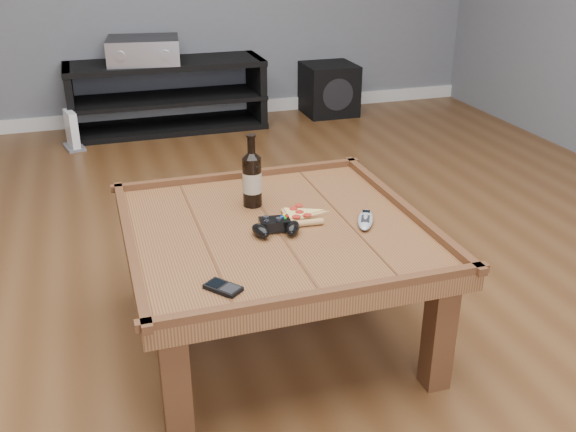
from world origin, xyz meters
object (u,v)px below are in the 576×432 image
object	(u,v)px
beer_bottle	(252,178)
game_controller	(276,227)
pizza_slice	(300,215)
smartphone	(223,288)
av_receiver	(144,50)
game_console	(72,132)
coffee_table	(275,242)
subwoofer	(329,89)
media_console	(167,96)
remote_control	(365,220)

from	to	relation	value
beer_bottle	game_controller	distance (m)	0.26
game_controller	pizza_slice	distance (m)	0.15
beer_bottle	smartphone	size ratio (longest dim) A/B	2.29
game_controller	smartphone	world-z (taller)	game_controller
av_receiver	game_console	world-z (taller)	av_receiver
coffee_table	subwoofer	world-z (taller)	coffee_table
beer_bottle	game_console	world-z (taller)	beer_bottle
media_console	subwoofer	world-z (taller)	media_console
media_console	remote_control	size ratio (longest dim) A/B	8.05
smartphone	game_console	bearing A→B (deg)	59.75
game_controller	smartphone	distance (m)	0.39
subwoofer	av_receiver	bearing A→B (deg)	-177.49
coffee_table	pizza_slice	xyz separation A→B (m)	(0.11, 0.04, 0.07)
beer_bottle	av_receiver	distance (m)	2.55
beer_bottle	coffee_table	bearing A→B (deg)	-82.42
game_console	game_controller	bearing A→B (deg)	-87.92
pizza_slice	coffee_table	bearing A→B (deg)	-154.24
game_controller	subwoofer	bearing A→B (deg)	72.14
subwoofer	smartphone	bearing A→B (deg)	-115.63
remote_control	subwoofer	size ratio (longest dim) A/B	0.43
game_controller	av_receiver	size ratio (longest dim) A/B	0.34
media_console	game_controller	xyz separation A→B (m)	(-0.01, -2.80, 0.23)
smartphone	remote_control	bearing A→B (deg)	-11.75
media_console	av_receiver	xyz separation A→B (m)	(-0.14, -0.01, 0.34)
media_console	game_console	world-z (taller)	media_console
beer_bottle	game_controller	size ratio (longest dim) A/B	1.48
subwoofer	game_console	distance (m)	1.98
remote_control	av_receiver	distance (m)	2.85
beer_bottle	game_controller	bearing A→B (deg)	-86.73
coffee_table	av_receiver	distance (m)	2.75
remote_control	game_console	bearing A→B (deg)	137.72
beer_bottle	pizza_slice	size ratio (longest dim) A/B	1.15
game_controller	remote_control	size ratio (longest dim) A/B	1.04
pizza_slice	game_controller	bearing A→B (deg)	-136.63
remote_control	av_receiver	xyz separation A→B (m)	(-0.45, 2.81, 0.12)
beer_bottle	game_console	distance (m)	2.43
media_console	remote_control	xyz separation A→B (m)	(0.31, -2.82, 0.22)
remote_control	subwoofer	distance (m)	3.04
coffee_table	smartphone	size ratio (longest dim) A/B	8.77
av_receiver	media_console	bearing A→B (deg)	10.09
media_console	subwoofer	distance (m)	1.28
media_console	av_receiver	world-z (taller)	av_receiver
av_receiver	subwoofer	xyz separation A→B (m)	(1.42, 0.05, -0.39)
game_controller	remote_control	distance (m)	0.32
media_console	pizza_slice	size ratio (longest dim) A/B	5.97
subwoofer	remote_control	bearing A→B (deg)	-108.38
av_receiver	game_console	xyz separation A→B (m)	(-0.54, -0.25, -0.47)
game_console	av_receiver	bearing A→B (deg)	11.90
pizza_slice	subwoofer	world-z (taller)	pizza_slice
subwoofer	game_console	world-z (taller)	subwoofer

